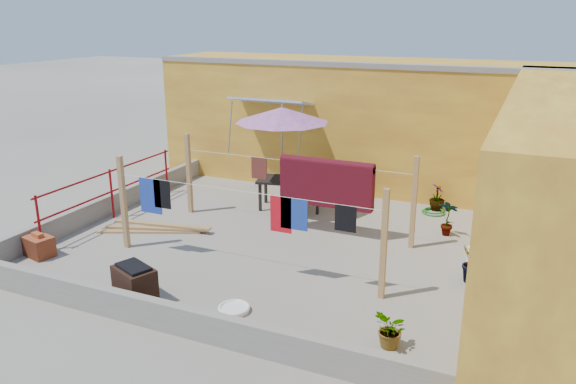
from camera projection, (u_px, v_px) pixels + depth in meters
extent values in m
plane|color=#9E998E|center=(276.00, 242.00, 11.06)|extent=(80.00, 80.00, 0.00)
cube|color=gold|center=(370.00, 123.00, 14.48)|extent=(11.00, 2.40, 3.20)
cube|color=gray|center=(360.00, 65.00, 13.10)|extent=(11.00, 0.35, 0.12)
cube|color=#2D51B2|center=(271.00, 101.00, 13.75)|extent=(2.00, 0.79, 0.22)
cylinder|color=gray|center=(230.00, 127.00, 13.99)|extent=(0.03, 0.30, 1.28)
cylinder|color=gray|center=(300.00, 133.00, 13.26)|extent=(0.03, 0.30, 1.28)
cube|color=gray|center=(167.00, 317.00, 7.88)|extent=(8.30, 0.16, 0.44)
cube|color=gray|center=(111.00, 204.00, 12.58)|extent=(0.16, 7.30, 0.44)
cylinder|color=maroon|center=(39.00, 224.00, 10.47)|extent=(0.05, 0.05, 1.10)
cylinder|color=maroon|center=(112.00, 194.00, 12.21)|extent=(0.05, 0.05, 1.10)
cylinder|color=maroon|center=(166.00, 171.00, 13.96)|extent=(0.05, 0.05, 1.10)
cylinder|color=maroon|center=(110.00, 172.00, 12.06)|extent=(0.04, 4.20, 0.04)
cylinder|color=maroon|center=(112.00, 192.00, 12.20)|extent=(0.04, 4.20, 0.04)
cube|color=tan|center=(123.00, 203.00, 10.54)|extent=(0.09, 0.09, 1.80)
cube|color=tan|center=(384.00, 245.00, 8.61)|extent=(0.09, 0.09, 1.80)
cube|color=tan|center=(414.00, 203.00, 10.52)|extent=(0.09, 0.09, 1.80)
cube|color=tan|center=(189.00, 174.00, 12.46)|extent=(0.09, 0.09, 1.80)
cylinder|color=silver|center=(240.00, 191.00, 9.41)|extent=(5.00, 0.01, 0.01)
cylinder|color=silver|center=(292.00, 161.00, 11.32)|extent=(5.00, 0.01, 0.01)
cube|color=#460B16|center=(326.00, 184.00, 11.16)|extent=(1.93, 0.22, 0.89)
cube|color=black|center=(351.00, 183.00, 10.93)|extent=(0.31, 0.02, 0.61)
cube|color=#5A251F|center=(259.00, 168.00, 11.68)|extent=(0.35, 0.02, 0.46)
cube|color=#1E3BA6|center=(151.00, 196.00, 10.23)|extent=(0.46, 0.02, 0.66)
cube|color=black|center=(162.00, 194.00, 10.11)|extent=(0.34, 0.02, 0.53)
cube|color=red|center=(281.00, 214.00, 9.21)|extent=(0.38, 0.02, 0.62)
cube|color=#1E3BA6|center=(294.00, 214.00, 9.10)|extent=(0.47, 0.02, 0.53)
cube|color=black|center=(346.00, 218.00, 8.75)|extent=(0.35, 0.02, 0.43)
cylinder|color=gray|center=(282.00, 211.00, 12.72)|extent=(0.37, 0.37, 0.06)
cylinder|color=gray|center=(282.00, 162.00, 12.37)|extent=(0.04, 0.04, 2.34)
cone|color=#D070B8|center=(282.00, 115.00, 12.06)|extent=(2.63, 2.63, 0.33)
cylinder|color=gray|center=(282.00, 106.00, 12.00)|extent=(0.04, 0.04, 0.10)
cube|color=black|center=(291.00, 180.00, 12.77)|extent=(1.63, 1.08, 0.06)
cube|color=black|center=(260.00, 197.00, 12.71)|extent=(0.06, 0.06, 0.65)
cube|color=black|center=(266.00, 189.00, 13.27)|extent=(0.06, 0.06, 0.65)
cube|color=black|center=(317.00, 200.00, 12.49)|extent=(0.06, 0.06, 0.65)
cube|color=black|center=(321.00, 192.00, 13.05)|extent=(0.06, 0.06, 0.65)
cube|color=#A24225|center=(39.00, 246.00, 10.35)|extent=(0.60, 0.49, 0.38)
cube|color=#A45426|center=(37.00, 235.00, 10.28)|extent=(0.26, 0.16, 0.08)
cube|color=tan|center=(149.00, 232.00, 11.52)|extent=(2.01, 0.97, 0.04)
cube|color=tan|center=(156.00, 228.00, 11.58)|extent=(2.06, 0.80, 0.04)
cube|color=tan|center=(162.00, 225.00, 11.64)|extent=(2.11, 0.52, 0.04)
cube|color=black|center=(135.00, 285.00, 8.69)|extent=(0.79, 0.67, 0.56)
cube|color=black|center=(133.00, 267.00, 8.60)|extent=(0.65, 0.52, 0.04)
cylinder|color=white|center=(234.00, 309.00, 8.45)|extent=(0.46, 0.46, 0.06)
torus|color=white|center=(234.00, 308.00, 8.44)|extent=(0.49, 0.49, 0.05)
cylinder|color=white|center=(473.00, 255.00, 10.05)|extent=(0.23, 0.23, 0.31)
cylinder|color=white|center=(474.00, 246.00, 10.00)|extent=(0.06, 0.06, 0.05)
cylinder|color=white|center=(480.00, 240.00, 10.73)|extent=(0.22, 0.22, 0.30)
cylinder|color=white|center=(480.00, 232.00, 10.67)|extent=(0.06, 0.06, 0.05)
torus|color=#19701E|center=(434.00, 212.00, 12.65)|extent=(0.53, 0.53, 0.04)
torus|color=#19701E|center=(434.00, 211.00, 12.64)|extent=(0.45, 0.45, 0.04)
imported|color=#1E5819|center=(347.00, 183.00, 13.58)|extent=(0.70, 0.61, 0.78)
imported|color=#1E5819|center=(437.00, 197.00, 12.77)|extent=(0.43, 0.43, 0.61)
imported|color=#1E5819|center=(448.00, 218.00, 11.28)|extent=(0.45, 0.36, 0.75)
imported|color=#1E5819|center=(470.00, 264.00, 9.26)|extent=(0.43, 0.47, 0.69)
imported|color=#1E5819|center=(391.00, 330.00, 7.46)|extent=(0.58, 0.61, 0.53)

